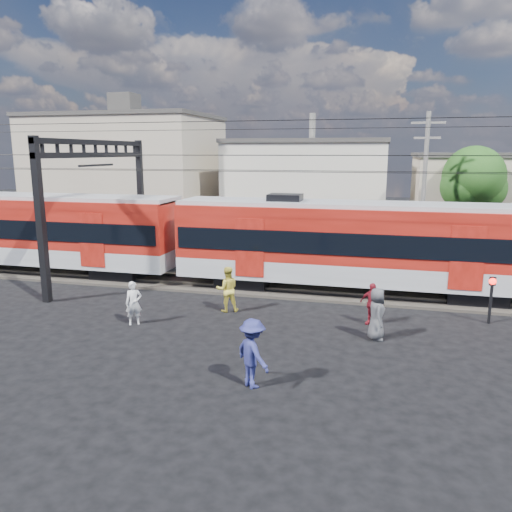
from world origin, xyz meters
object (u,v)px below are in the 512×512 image
object	(u,v)px
crossing_signal	(492,291)
pedestrian_a	(134,303)
pedestrian_c	(253,353)
commuter_train	(360,242)

from	to	relation	value
crossing_signal	pedestrian_a	bearing A→B (deg)	-165.35
pedestrian_c	crossing_signal	xyz separation A→B (m)	(7.33, 7.21, 0.28)
pedestrian_a	crossing_signal	world-z (taller)	crossing_signal
pedestrian_a	pedestrian_c	size ratio (longest dim) A/B	0.84
commuter_train	pedestrian_c	xyz separation A→B (m)	(-2.33, -10.00, -1.43)
commuter_train	pedestrian_a	size ratio (longest dim) A/B	30.64
pedestrian_a	crossing_signal	size ratio (longest dim) A/B	0.91
commuter_train	crossing_signal	world-z (taller)	commuter_train
pedestrian_a	pedestrian_c	distance (m)	6.78
commuter_train	pedestrian_c	bearing A→B (deg)	-103.10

